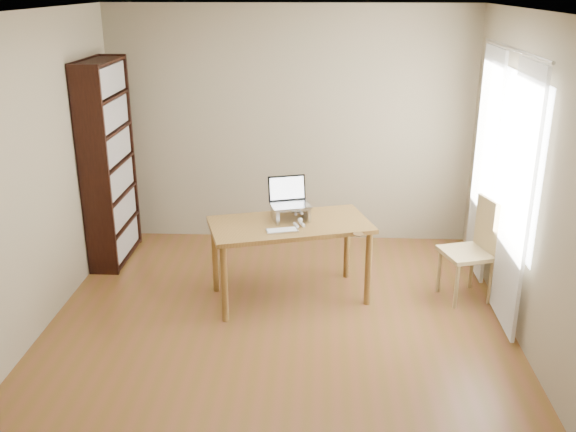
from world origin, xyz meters
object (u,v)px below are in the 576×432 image
object	(u,v)px
desk	(290,233)
keyboard	(282,231)
bookshelf	(109,163)
chair	(476,247)
laptop	(291,198)
cat	(294,212)

from	to	relation	value
desk	keyboard	distance (m)	0.25
desk	bookshelf	bearing A→B (deg)	139.57
bookshelf	desk	distance (m)	2.12
bookshelf	desk	world-z (taller)	bookshelf
keyboard	chair	distance (m)	1.80
chair	bookshelf	bearing A→B (deg)	150.88
laptop	chair	xyz separation A→B (m)	(1.70, -0.07, -0.43)
desk	cat	distance (m)	0.19
desk	laptop	size ratio (longest dim) A/B	3.90
desk	laptop	bearing A→B (deg)	73.36
desk	keyboard	size ratio (longest dim) A/B	5.31
bookshelf	chair	size ratio (longest dim) A/B	2.20
cat	chair	distance (m)	1.69
chair	desk	bearing A→B (deg)	165.40
laptop	bookshelf	bearing A→B (deg)	143.24
bookshelf	keyboard	distance (m)	2.15
laptop	chair	size ratio (longest dim) A/B	0.42
cat	chair	size ratio (longest dim) A/B	0.50
laptop	desk	bearing A→B (deg)	-106.64
desk	chair	xyz separation A→B (m)	(1.70, 0.07, -0.14)
bookshelf	keyboard	world-z (taller)	bookshelf
desk	chair	world-z (taller)	chair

